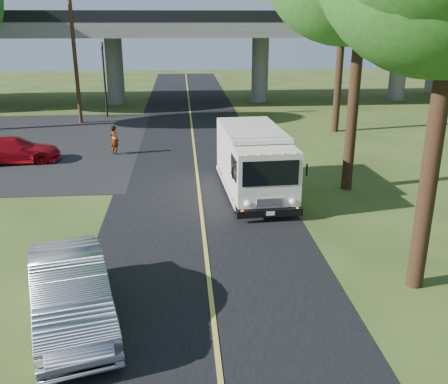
{
  "coord_description": "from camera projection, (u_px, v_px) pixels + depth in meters",
  "views": [
    {
      "loc": [
        -0.61,
        -10.39,
        6.81
      ],
      "look_at": [
        0.64,
        4.43,
        1.6
      ],
      "focal_mm": 40.0,
      "sensor_mm": 36.0,
      "label": 1
    }
  ],
  "objects": [
    {
      "name": "ground",
      "position": [
        213.0,
        315.0,
        12.07
      ],
      "size": [
        120.0,
        120.0,
        0.0
      ],
      "primitive_type": "plane",
      "color": "#344719",
      "rests_on": "ground"
    },
    {
      "name": "pedestrian",
      "position": [
        115.0,
        140.0,
        26.0
      ],
      "size": [
        0.66,
        0.65,
        1.53
      ],
      "primitive_type": "imported",
      "rotation": [
        0.0,
        0.0,
        2.38
      ],
      "color": "gray",
      "rests_on": "ground"
    },
    {
      "name": "silver_sedan",
      "position": [
        71.0,
        293.0,
        11.55
      ],
      "size": [
        2.9,
        5.07,
        1.58
      ],
      "primitive_type": "imported",
      "rotation": [
        0.0,
        0.0,
        0.27
      ],
      "color": "gray",
      "rests_on": "ground"
    },
    {
      "name": "traffic_signal",
      "position": [
        104.0,
        72.0,
        34.99
      ],
      "size": [
        0.18,
        0.22,
        5.2
      ],
      "color": "black",
      "rests_on": "ground"
    },
    {
      "name": "step_van",
      "position": [
        254.0,
        160.0,
        19.91
      ],
      "size": [
        2.63,
        6.38,
        2.63
      ],
      "rotation": [
        0.0,
        0.0,
        0.05
      ],
      "color": "silver",
      "rests_on": "ground"
    },
    {
      "name": "red_sedan",
      "position": [
        14.0,
        150.0,
        24.6
      ],
      "size": [
        4.55,
        2.26,
        1.27
      ],
      "primitive_type": "imported",
      "rotation": [
        0.0,
        0.0,
        1.69
      ],
      "color": "#9D0913",
      "rests_on": "ground"
    },
    {
      "name": "lane_line",
      "position": [
        198.0,
        184.0,
        21.47
      ],
      "size": [
        0.12,
        90.0,
        0.01
      ],
      "primitive_type": "cube",
      "color": "gold",
      "rests_on": "road"
    },
    {
      "name": "road",
      "position": [
        198.0,
        185.0,
        21.47
      ],
      "size": [
        7.0,
        90.0,
        0.02
      ],
      "primitive_type": "cube",
      "color": "black",
      "rests_on": "ground"
    },
    {
      "name": "overpass",
      "position": [
        188.0,
        47.0,
        40.66
      ],
      "size": [
        54.0,
        10.0,
        7.3
      ],
      "color": "slate",
      "rests_on": "ground"
    },
    {
      "name": "utility_pole",
      "position": [
        75.0,
        53.0,
        32.52
      ],
      "size": [
        1.6,
        0.26,
        9.0
      ],
      "color": "#472D19",
      "rests_on": "ground"
    }
  ]
}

